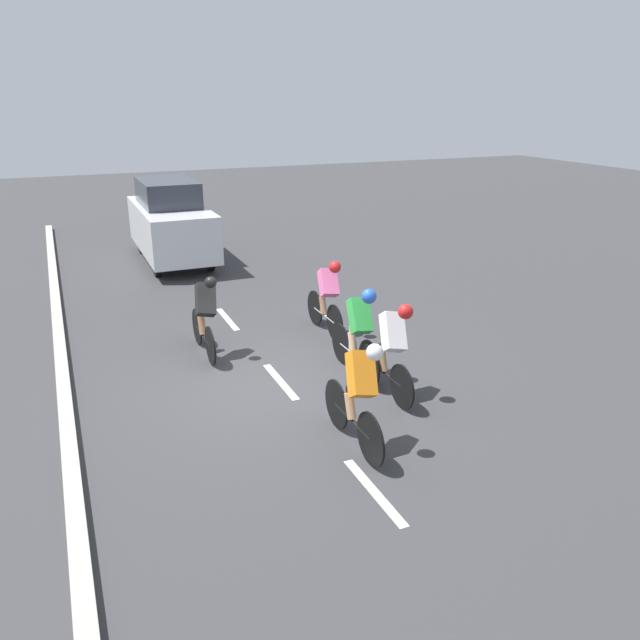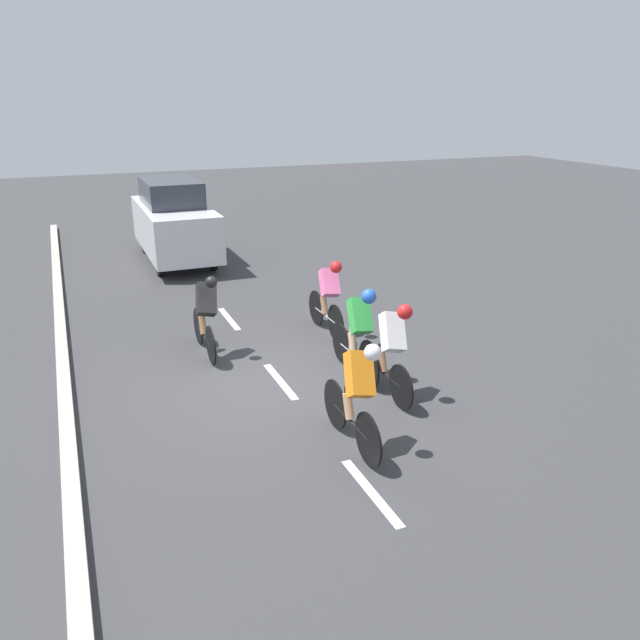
{
  "view_description": "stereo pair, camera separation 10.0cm",
  "coord_description": "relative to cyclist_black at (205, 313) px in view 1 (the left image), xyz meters",
  "views": [
    {
      "loc": [
        2.98,
        8.58,
        4.33
      ],
      "look_at": [
        -0.69,
        0.01,
        0.95
      ],
      "focal_mm": 35.0,
      "sensor_mm": 36.0,
      "label": 1
    },
    {
      "loc": [
        2.89,
        8.61,
        4.33
      ],
      "look_at": [
        -0.69,
        0.01,
        0.95
      ],
      "focal_mm": 35.0,
      "sensor_mm": 36.0,
      "label": 2
    }
  ],
  "objects": [
    {
      "name": "ground_plane",
      "position": [
        -0.81,
        1.54,
        -0.77
      ],
      "size": [
        60.0,
        60.0,
        0.0
      ],
      "primitive_type": "plane",
      "color": "#38383A"
    },
    {
      "name": "lane_stripe_near",
      "position": [
        -0.81,
        4.75,
        -0.77
      ],
      "size": [
        0.12,
        1.4,
        0.01
      ],
      "primitive_type": "cube",
      "color": "white",
      "rests_on": "ground"
    },
    {
      "name": "lane_stripe_mid",
      "position": [
        -0.81,
        1.55,
        -0.77
      ],
      "size": [
        0.12,
        1.4,
        0.01
      ],
      "primitive_type": "cube",
      "color": "white",
      "rests_on": "ground"
    },
    {
      "name": "lane_stripe_far",
      "position": [
        -0.81,
        -1.65,
        -0.77
      ],
      "size": [
        0.12,
        1.4,
        0.01
      ],
      "primitive_type": "cube",
      "color": "white",
      "rests_on": "ground"
    },
    {
      "name": "curb",
      "position": [
        2.39,
        1.55,
        -0.7
      ],
      "size": [
        0.2,
        28.72,
        0.14
      ],
      "primitive_type": "cube",
      "color": "#A8A399",
      "rests_on": "ground"
    },
    {
      "name": "cyclist_black",
      "position": [
        0.0,
        0.0,
        0.0
      ],
      "size": [
        0.43,
        1.68,
        1.49
      ],
      "color": "black",
      "rests_on": "ground"
    },
    {
      "name": "cyclist_pink",
      "position": [
        -2.36,
        -0.12,
        0.0
      ],
      "size": [
        0.39,
        1.64,
        1.48
      ],
      "color": "black",
      "rests_on": "ground"
    },
    {
      "name": "cyclist_orange",
      "position": [
        -1.07,
        3.79,
        0.02
      ],
      "size": [
        0.44,
        1.7,
        1.52
      ],
      "color": "black",
      "rests_on": "ground"
    },
    {
      "name": "cyclist_white",
      "position": [
        -2.18,
        2.64,
        0.03
      ],
      "size": [
        0.44,
        1.71,
        1.52
      ],
      "color": "black",
      "rests_on": "ground"
    },
    {
      "name": "cyclist_green",
      "position": [
        -2.05,
        1.83,
        0.04
      ],
      "size": [
        0.39,
        1.7,
        1.54
      ],
      "color": "black",
      "rests_on": "ground"
    },
    {
      "name": "support_car",
      "position": [
        -0.71,
        -6.85,
        0.32
      ],
      "size": [
        1.7,
        4.32,
        2.19
      ],
      "color": "black",
      "rests_on": "ground"
    }
  ]
}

